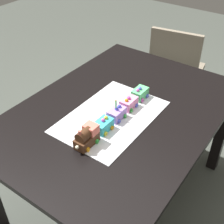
# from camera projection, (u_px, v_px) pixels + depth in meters

# --- Properties ---
(ground_plane) EXTENTS (8.00, 8.00, 0.00)m
(ground_plane) POSITION_uv_depth(u_px,v_px,m) (118.00, 194.00, 2.12)
(ground_plane) COLOR #474C44
(dining_table) EXTENTS (1.40, 1.00, 0.74)m
(dining_table) POSITION_uv_depth(u_px,v_px,m) (119.00, 125.00, 1.74)
(dining_table) COLOR black
(dining_table) RESTS_ON ground
(chair) EXTENTS (0.46, 0.46, 0.86)m
(chair) POSITION_uv_depth(u_px,v_px,m) (175.00, 70.00, 2.56)
(chair) COLOR gray
(chair) RESTS_ON ground
(cake_board) EXTENTS (0.60, 0.40, 0.00)m
(cake_board) POSITION_uv_depth(u_px,v_px,m) (112.00, 117.00, 1.62)
(cake_board) COLOR silver
(cake_board) RESTS_ON dining_table
(cake_locomotive) EXTENTS (0.14, 0.08, 0.12)m
(cake_locomotive) POSITION_uv_depth(u_px,v_px,m) (87.00, 137.00, 1.42)
(cake_locomotive) COLOR #472816
(cake_locomotive) RESTS_ON cake_board
(cake_car_flatbed_turquoise) EXTENTS (0.10, 0.08, 0.07)m
(cake_car_flatbed_turquoise) POSITION_uv_depth(u_px,v_px,m) (103.00, 125.00, 1.51)
(cake_car_flatbed_turquoise) COLOR #38B7C6
(cake_car_flatbed_turquoise) RESTS_ON cake_board
(cake_car_tanker_lavender) EXTENTS (0.10, 0.08, 0.07)m
(cake_car_tanker_lavender) POSITION_uv_depth(u_px,v_px,m) (117.00, 114.00, 1.59)
(cake_car_tanker_lavender) COLOR #AD84E0
(cake_car_tanker_lavender) RESTS_ON cake_board
(cake_car_hopper_bubblegum) EXTENTS (0.10, 0.08, 0.07)m
(cake_car_hopper_bubblegum) POSITION_uv_depth(u_px,v_px,m) (129.00, 103.00, 1.67)
(cake_car_hopper_bubblegum) COLOR pink
(cake_car_hopper_bubblegum) RESTS_ON cake_board
(cake_car_caboose_mint_green) EXTENTS (0.10, 0.08, 0.07)m
(cake_car_caboose_mint_green) POSITION_uv_depth(u_px,v_px,m) (140.00, 93.00, 1.74)
(cake_car_caboose_mint_green) COLOR #59CC7A
(cake_car_caboose_mint_green) RESTS_ON cake_board
(birthday_candle) EXTENTS (0.01, 0.01, 0.06)m
(birthday_candle) POSITION_uv_depth(u_px,v_px,m) (116.00, 103.00, 1.54)
(birthday_candle) COLOR #66D872
(birthday_candle) RESTS_ON cake_car_tanker_lavender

